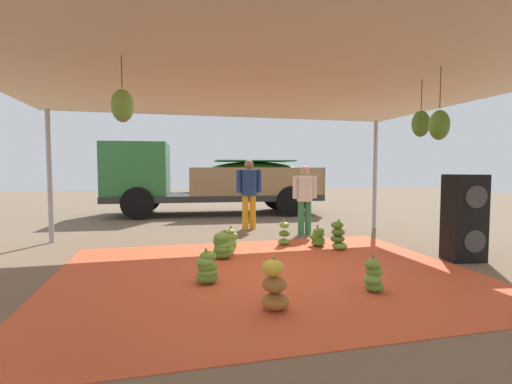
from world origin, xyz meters
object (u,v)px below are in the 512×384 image
object	(u,v)px
banana_bunch_3	(231,239)
banana_bunch_7	(274,287)
banana_bunch_6	(207,268)
banana_bunch_4	(284,234)
speaker_stack	(464,218)
banana_bunch_5	(373,276)
cargo_truck_main	(207,179)
worker_0	(249,189)
banana_bunch_0	(222,246)
banana_bunch_2	(318,237)
worker_1	(305,195)
banana_bunch_1	(225,244)
banana_bunch_8	(338,237)

from	to	relation	value
banana_bunch_3	banana_bunch_7	xyz separation A→B (m)	(-0.06, -3.14, 0.07)
banana_bunch_6	banana_bunch_4	bearing A→B (deg)	49.97
banana_bunch_6	speaker_stack	xyz separation A→B (m)	(4.36, 0.24, 0.52)
banana_bunch_3	banana_bunch_7	world-z (taller)	banana_bunch_7
banana_bunch_5	cargo_truck_main	distance (m)	8.71
cargo_truck_main	worker_0	size ratio (longest dim) A/B	4.07
banana_bunch_6	banana_bunch_0	bearing A→B (deg)	72.90
banana_bunch_4	speaker_stack	size ratio (longest dim) A/B	0.36
banana_bunch_0	cargo_truck_main	world-z (taller)	cargo_truck_main
worker_0	speaker_stack	bearing A→B (deg)	-55.14
banana_bunch_2	speaker_stack	size ratio (longest dim) A/B	0.29
banana_bunch_7	worker_1	bearing A→B (deg)	64.75
cargo_truck_main	banana_bunch_2	bearing A→B (deg)	-75.00
banana_bunch_6	banana_bunch_1	bearing A→B (deg)	73.01
banana_bunch_2	speaker_stack	distance (m)	2.60
banana_bunch_2	banana_bunch_7	distance (m)	3.49
banana_bunch_2	banana_bunch_8	distance (m)	0.48
banana_bunch_5	cargo_truck_main	xyz separation A→B (m)	(-1.15, 8.58, 1.01)
worker_1	speaker_stack	bearing A→B (deg)	-59.84
banana_bunch_0	banana_bunch_7	distance (m)	2.42
banana_bunch_1	banana_bunch_5	size ratio (longest dim) A/B	0.94
cargo_truck_main	worker_1	bearing A→B (deg)	-68.34
banana_bunch_0	worker_1	world-z (taller)	worker_1
banana_bunch_1	banana_bunch_6	bearing A→B (deg)	-106.99
banana_bunch_8	worker_0	xyz separation A→B (m)	(-1.12, 2.81, 0.78)
banana_bunch_5	worker_1	distance (m)	4.16
worker_0	worker_1	distance (m)	1.55
worker_1	banana_bunch_8	bearing A→B (deg)	-89.49
banana_bunch_2	banana_bunch_5	world-z (taller)	banana_bunch_5
banana_bunch_5	cargo_truck_main	size ratio (longest dim) A/B	0.06
banana_bunch_2	worker_0	xyz separation A→B (m)	(-0.87, 2.41, 0.86)
banana_bunch_8	banana_bunch_7	bearing A→B (deg)	-128.34
banana_bunch_2	banana_bunch_4	xyz separation A→B (m)	(-0.62, 0.26, 0.04)
cargo_truck_main	banana_bunch_0	bearing A→B (deg)	-93.96
banana_bunch_4	cargo_truck_main	bearing A→B (deg)	99.61
banana_bunch_8	banana_bunch_2	bearing A→B (deg)	121.79
banana_bunch_5	banana_bunch_7	xyz separation A→B (m)	(-1.38, -0.27, 0.06)
banana_bunch_0	banana_bunch_4	bearing A→B (deg)	31.06
banana_bunch_4	banana_bunch_5	size ratio (longest dim) A/B	1.12
banana_bunch_0	speaker_stack	distance (m)	4.13
banana_bunch_5	banana_bunch_8	world-z (taller)	banana_bunch_8
cargo_truck_main	banana_bunch_1	bearing A→B (deg)	-93.26
banana_bunch_3	cargo_truck_main	world-z (taller)	cargo_truck_main
banana_bunch_6	banana_bunch_8	size ratio (longest dim) A/B	0.79
worker_0	speaker_stack	world-z (taller)	worker_0
worker_0	worker_1	bearing A→B (deg)	-44.73
banana_bunch_5	speaker_stack	size ratio (longest dim) A/B	0.32
banana_bunch_5	worker_1	world-z (taller)	worker_1
banana_bunch_3	speaker_stack	bearing A→B (deg)	-25.78
banana_bunch_1	worker_0	size ratio (longest dim) A/B	0.25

